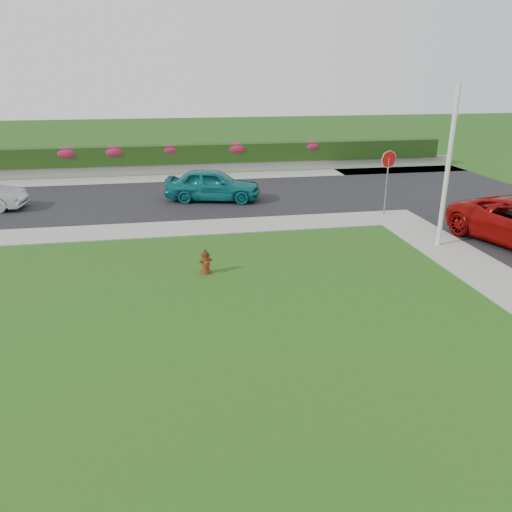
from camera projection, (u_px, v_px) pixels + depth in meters
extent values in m
plane|color=black|center=(282.00, 337.00, 11.56)|extent=(120.00, 120.00, 0.00)
cube|color=black|center=(113.00, 201.00, 23.64)|extent=(26.00, 8.00, 0.04)
cube|color=gray|center=(74.00, 234.00, 18.86)|extent=(24.00, 2.00, 0.04)
cube|color=gray|center=(395.00, 217.00, 21.03)|extent=(2.00, 2.00, 0.04)
cube|color=gray|center=(191.00, 178.00, 28.93)|extent=(34.00, 2.00, 0.04)
cube|color=gray|center=(189.00, 168.00, 30.22)|extent=(34.00, 0.40, 0.60)
cube|color=black|center=(189.00, 154.00, 30.01)|extent=(32.00, 0.90, 1.10)
cylinder|color=#53150D|center=(206.00, 272.00, 15.25)|extent=(0.33, 0.33, 0.08)
cylinder|color=#53150D|center=(206.00, 263.00, 15.15)|extent=(0.22, 0.22, 0.50)
cylinder|color=black|center=(205.00, 255.00, 15.06)|extent=(0.27, 0.27, 0.05)
sphere|color=black|center=(205.00, 254.00, 15.05)|extent=(0.22, 0.22, 0.22)
cylinder|color=black|center=(205.00, 250.00, 15.01)|extent=(0.07, 0.07, 0.07)
cylinder|color=#53150D|center=(201.00, 261.00, 15.06)|extent=(0.12, 0.13, 0.11)
cylinder|color=#53150D|center=(210.00, 260.00, 15.18)|extent=(0.12, 0.13, 0.11)
cylinder|color=#53150D|center=(207.00, 264.00, 15.02)|extent=(0.17, 0.15, 0.14)
imported|color=#0E676B|center=(213.00, 184.00, 23.49)|extent=(4.74, 2.78, 1.51)
cylinder|color=silver|center=(448.00, 169.00, 16.70)|extent=(0.16, 0.16, 5.46)
cylinder|color=slate|center=(386.00, 187.00, 21.08)|extent=(0.06, 0.06, 2.43)
cylinder|color=#BA110C|center=(389.00, 159.00, 20.68)|extent=(0.70, 0.18, 0.71)
cylinder|color=white|center=(389.00, 159.00, 20.68)|extent=(0.74, 0.18, 0.75)
ellipsoid|color=#A11B53|center=(67.00, 153.00, 28.67)|extent=(1.49, 0.96, 0.75)
ellipsoid|color=#A11B53|center=(114.00, 152.00, 29.11)|extent=(1.47, 0.94, 0.73)
ellipsoid|color=#A11B53|center=(170.00, 150.00, 29.64)|extent=(1.32, 0.85, 0.66)
ellipsoid|color=#A11B53|center=(236.00, 148.00, 30.31)|extent=(1.46, 0.94, 0.73)
ellipsoid|color=#A11B53|center=(311.00, 146.00, 31.09)|extent=(1.35, 0.87, 0.67)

